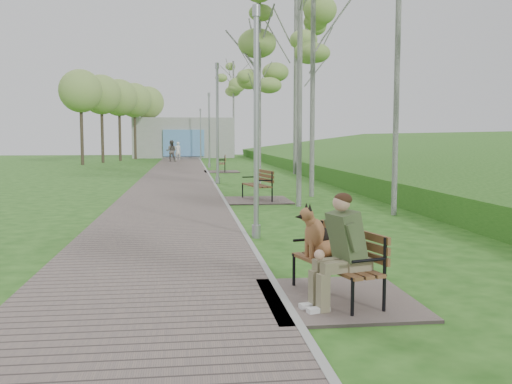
{
  "coord_description": "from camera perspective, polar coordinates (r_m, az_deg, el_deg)",
  "views": [
    {
      "loc": [
        -1.21,
        -8.1,
        2.1
      ],
      "look_at": [
        -0.04,
        1.55,
        1.16
      ],
      "focal_mm": 40.0,
      "sensor_mm": 36.0,
      "label": 1
    }
  ],
  "objects": [
    {
      "name": "ground",
      "position": [
        8.46,
        1.55,
        -8.83
      ],
      "size": [
        120.0,
        120.0,
        0.0
      ],
      "primitive_type": "plane",
      "color": "#235616",
      "rests_on": "ground"
    },
    {
      "name": "walkway",
      "position": [
        29.68,
        -7.95,
        1.47
      ],
      "size": [
        3.5,
        67.0,
        0.04
      ],
      "primitive_type": "cube",
      "color": "#6B5B56",
      "rests_on": "ground"
    },
    {
      "name": "kerb",
      "position": [
        29.7,
        -4.57,
        1.51
      ],
      "size": [
        0.1,
        67.0,
        0.05
      ],
      "primitive_type": "cube",
      "color": "#999993",
      "rests_on": "ground"
    },
    {
      "name": "embankment",
      "position": [
        31.12,
        18.21,
        1.39
      ],
      "size": [
        14.0,
        70.0,
        1.6
      ],
      "primitive_type": "cube",
      "color": "#539232",
      "rests_on": "ground"
    },
    {
      "name": "building_north",
      "position": [
        59.08,
        -7.24,
        5.39
      ],
      "size": [
        10.0,
        5.2,
        4.0
      ],
      "color": "#9E9E99",
      "rests_on": "ground"
    },
    {
      "name": "bench_main",
      "position": [
        7.36,
        7.65,
        -7.33
      ],
      "size": [
        1.89,
        2.1,
        1.65
      ],
      "color": "#6B5B56",
      "rests_on": "ground"
    },
    {
      "name": "bench_second",
      "position": [
        18.7,
        0.09,
        -0.17
      ],
      "size": [
        2.07,
        2.3,
        1.27
      ],
      "color": "#6B5B56",
      "rests_on": "ground"
    },
    {
      "name": "bench_third",
      "position": [
        34.22,
        -3.52,
        2.41
      ],
      "size": [
        2.06,
        2.28,
        1.26
      ],
      "color": "#6B5B56",
      "rests_on": "ground"
    },
    {
      "name": "lamp_post_near",
      "position": [
        11.73,
        0.03,
        6.09
      ],
      "size": [
        0.18,
        0.18,
        4.74
      ],
      "color": "#9C9EA3",
      "rests_on": "ground"
    },
    {
      "name": "lamp_post_second",
      "position": [
        25.67,
        -3.88,
        6.43
      ],
      "size": [
        0.21,
        0.21,
        5.36
      ],
      "color": "#9C9EA3",
      "rests_on": "ground"
    },
    {
      "name": "lamp_post_third",
      "position": [
        39.38,
        -4.7,
        5.93
      ],
      "size": [
        0.2,
        0.2,
        5.1
      ],
      "color": "#9C9EA3",
      "rests_on": "ground"
    },
    {
      "name": "lamp_post_far",
      "position": [
        54.79,
        -5.56,
        5.64
      ],
      "size": [
        0.18,
        0.18,
        4.77
      ],
      "color": "#9C9EA3",
      "rests_on": "ground"
    },
    {
      "name": "pedestrian_near",
      "position": [
        51.76,
        -7.83,
        4.08
      ],
      "size": [
        0.71,
        0.6,
        1.66
      ],
      "primitive_type": "imported",
      "rotation": [
        0.0,
        0.0,
        3.54
      ],
      "color": "white",
      "rests_on": "ground"
    },
    {
      "name": "pedestrian_far",
      "position": [
        48.74,
        -8.47,
        4.08
      ],
      "size": [
        0.97,
        0.8,
        1.82
      ],
      "primitive_type": "imported",
      "rotation": [
        0.0,
        0.0,
        3.01
      ],
      "color": "gray",
      "rests_on": "ground"
    },
    {
      "name": "birch_mid_b",
      "position": [
        25.09,
        4.41,
        15.53
      ],
      "size": [
        2.5,
        2.5,
        8.23
      ],
      "color": "silver",
      "rests_on": "ground"
    },
    {
      "name": "birch_mid_c",
      "position": [
        23.93,
        0.29,
        17.5
      ],
      "size": [
        2.42,
        2.42,
        8.99
      ],
      "color": "silver",
      "rests_on": "ground"
    },
    {
      "name": "birch_far_a",
      "position": [
        33.01,
        4.02,
        17.77
      ],
      "size": [
        2.95,
        2.95,
        11.59
      ],
      "color": "silver",
      "rests_on": "ground"
    },
    {
      "name": "birch_far_b",
      "position": [
        31.66,
        0.29,
        12.66
      ],
      "size": [
        2.22,
        2.22,
        7.67
      ],
      "color": "silver",
      "rests_on": "ground"
    },
    {
      "name": "birch_distant_b",
      "position": [
        59.43,
        -2.27,
        11.25
      ],
      "size": [
        2.53,
        2.53,
        10.21
      ],
      "color": "silver",
      "rests_on": "ground"
    }
  ]
}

